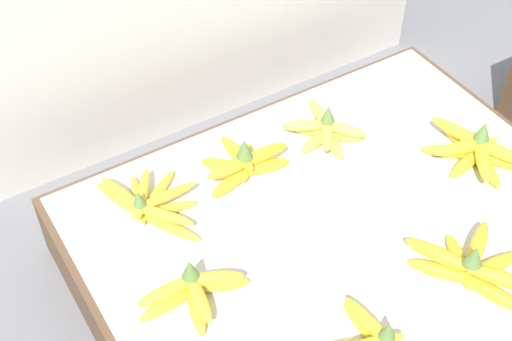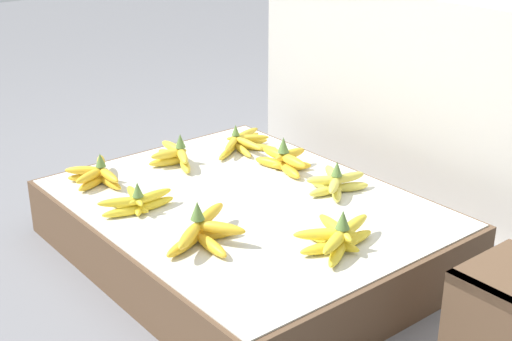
# 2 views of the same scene
# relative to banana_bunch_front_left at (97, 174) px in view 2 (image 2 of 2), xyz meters

# --- Properties ---
(ground_plane) EXTENTS (10.00, 10.00, 0.00)m
(ground_plane) POSITION_rel_banana_bunch_front_left_xyz_m (0.39, 0.27, -0.20)
(ground_plane) COLOR slate
(display_platform) EXTENTS (1.10, 0.86, 0.18)m
(display_platform) POSITION_rel_banana_bunch_front_left_xyz_m (0.39, 0.27, -0.12)
(display_platform) COLOR brown
(display_platform) RESTS_ON ground_plane
(back_vendor_table) EXTENTS (1.35, 0.47, 0.70)m
(back_vendor_table) POSITION_rel_banana_bunch_front_left_xyz_m (0.41, 1.13, 0.15)
(back_vendor_table) COLOR beige
(back_vendor_table) RESTS_ON ground_plane
(banana_bunch_front_left) EXTENTS (0.23, 0.17, 0.10)m
(banana_bunch_front_left) POSITION_rel_banana_bunch_front_left_xyz_m (0.00, 0.00, 0.00)
(banana_bunch_front_left) COLOR gold
(banana_bunch_front_left) RESTS_ON display_platform
(banana_bunch_front_midleft) EXTENTS (0.14, 0.22, 0.09)m
(banana_bunch_front_midleft) POSITION_rel_banana_bunch_front_left_xyz_m (0.25, -0.01, -0.00)
(banana_bunch_front_midleft) COLOR yellow
(banana_bunch_front_midleft) RESTS_ON display_platform
(banana_bunch_front_midright) EXTENTS (0.22, 0.26, 0.11)m
(banana_bunch_front_midright) POSITION_rel_banana_bunch_front_left_xyz_m (0.52, 0.03, 0.00)
(banana_bunch_front_midright) COLOR gold
(banana_bunch_front_midright) RESTS_ON display_platform
(banana_bunch_middle_left) EXTENTS (0.23, 0.13, 0.10)m
(banana_bunch_middle_left) POSITION_rel_banana_bunch_front_left_xyz_m (0.02, 0.27, 0.00)
(banana_bunch_middle_left) COLOR gold
(banana_bunch_middle_left) RESTS_ON display_platform
(banana_bunch_middle_right) EXTENTS (0.19, 0.24, 0.11)m
(banana_bunch_middle_right) POSITION_rel_banana_bunch_front_left_xyz_m (0.76, 0.27, 0.00)
(banana_bunch_middle_right) COLOR yellow
(banana_bunch_middle_right) RESTS_ON display_platform
(banana_bunch_back_left) EXTENTS (0.19, 0.27, 0.09)m
(banana_bunch_back_left) POSITION_rel_banana_bunch_front_left_xyz_m (0.05, 0.53, -0.01)
(banana_bunch_back_left) COLOR gold
(banana_bunch_back_left) RESTS_ON display_platform
(banana_bunch_back_midleft) EXTENTS (0.22, 0.14, 0.11)m
(banana_bunch_back_midleft) POSITION_rel_banana_bunch_front_left_xyz_m (0.28, 0.52, 0.00)
(banana_bunch_back_midleft) COLOR gold
(banana_bunch_back_midleft) RESTS_ON display_platform
(banana_bunch_back_midright) EXTENTS (0.18, 0.19, 0.10)m
(banana_bunch_back_midright) POSITION_rel_banana_bunch_front_left_xyz_m (0.51, 0.52, 0.00)
(banana_bunch_back_midright) COLOR #DBCC4C
(banana_bunch_back_midright) RESTS_ON display_platform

